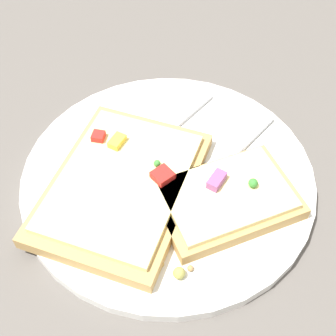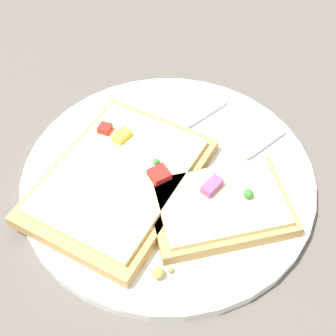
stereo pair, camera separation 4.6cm
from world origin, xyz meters
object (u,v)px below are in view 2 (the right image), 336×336
(pizza_slice_main, at_px, (120,180))
(pizza_slice_corner, at_px, (220,206))
(fork, at_px, (143,151))
(knife, at_px, (226,167))
(plate, at_px, (168,178))

(pizza_slice_main, xyz_separation_m, pizza_slice_corner, (0.06, 0.08, 0.00))
(fork, distance_m, pizza_slice_main, 0.05)
(fork, bearing_deg, pizza_slice_corner, 94.47)
(pizza_slice_main, bearing_deg, fork, 2.94)
(knife, bearing_deg, pizza_slice_main, -28.38)
(fork, height_order, knife, knife)
(plate, distance_m, fork, 0.04)
(fork, height_order, pizza_slice_corner, pizza_slice_corner)
(fork, bearing_deg, pizza_slice_main, 23.21)
(knife, relative_size, pizza_slice_corner, 1.40)
(plate, distance_m, pizza_slice_corner, 0.07)
(fork, distance_m, knife, 0.09)
(knife, height_order, pizza_slice_corner, pizza_slice_corner)
(fork, xyz_separation_m, knife, (0.04, 0.08, 0.00))
(plate, xyz_separation_m, pizza_slice_main, (0.00, -0.05, 0.02))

